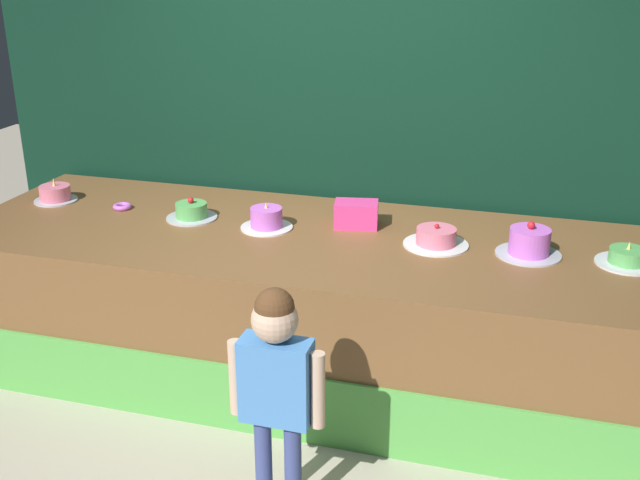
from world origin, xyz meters
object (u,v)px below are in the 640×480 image
object	(u,v)px
cake_left	(191,212)
cake_center_left	(266,219)
child_figure	(276,374)
cake_far_left	(55,194)
donut	(122,206)
cake_far_right	(627,258)
pink_box	(356,214)
cake_center_right	(436,238)
cake_right	(529,243)

from	to	relation	value
cake_left	cake_center_left	bearing A→B (deg)	-4.01
child_figure	cake_center_left	bearing A→B (deg)	111.32
cake_far_left	donut	bearing A→B (deg)	-2.66
donut	cake_center_left	world-z (taller)	cake_center_left
cake_left	cake_far_right	size ratio (longest dim) A/B	0.96
donut	cake_far_left	bearing A→B (deg)	177.34
cake_far_left	cake_center_left	distance (m)	1.48
pink_box	cake_center_left	bearing A→B (deg)	-160.26
cake_center_left	cake_left	bearing A→B (deg)	175.99
cake_left	cake_center_left	distance (m)	0.49
cake_center_right	cake_right	distance (m)	0.49
cake_far_left	cake_right	world-z (taller)	cake_right
donut	cake_right	bearing A→B (deg)	-1.75
pink_box	donut	distance (m)	1.48
pink_box	cake_right	xyz separation A→B (m)	(0.99, -0.18, -0.01)
cake_center_left	cake_far_right	size ratio (longest dim) A/B	0.96
cake_far_right	cake_center_right	bearing A→B (deg)	-179.46
pink_box	cake_left	bearing A→B (deg)	-171.79
pink_box	cake_left	size ratio (longest dim) A/B	0.82
child_figure	cake_right	distance (m)	1.62
child_figure	cake_center_right	size ratio (longest dim) A/B	3.11
cake_center_left	cake_center_right	xyz separation A→B (m)	(0.99, 0.00, -0.01)
cake_left	cake_far_right	xyz separation A→B (m)	(2.46, -0.02, -0.01)
cake_center_right	cake_far_right	world-z (taller)	same
cake_center_right	cake_right	size ratio (longest dim) A/B	1.04
cake_right	cake_far_left	bearing A→B (deg)	178.10
cake_far_left	cake_center_left	world-z (taller)	cake_center_left
child_figure	cake_far_right	bearing A→B (deg)	41.13
donut	child_figure	bearing A→B (deg)	-42.31
child_figure	cake_center_left	distance (m)	1.38
cake_left	cake_center_right	xyz separation A→B (m)	(1.48, -0.03, 0.00)
child_figure	cake_far_right	distance (m)	1.96
cake_far_right	donut	bearing A→B (deg)	178.77
pink_box	donut	world-z (taller)	pink_box
cake_left	cake_center_left	size ratio (longest dim) A/B	1.01
cake_center_left	cake_far_right	bearing A→B (deg)	0.34
donut	cake_left	size ratio (longest dim) A/B	0.38
cake_far_left	cake_right	distance (m)	2.96
cake_far_left	cake_far_right	distance (m)	3.45
pink_box	donut	bearing A→B (deg)	-176.06
child_figure	donut	distance (m)	2.01
pink_box	cake_far_right	world-z (taller)	pink_box
cake_left	cake_center_left	world-z (taller)	cake_center_left
pink_box	cake_center_left	distance (m)	0.52
cake_far_left	pink_box	bearing A→B (deg)	2.29
child_figure	cake_center_left	size ratio (longest dim) A/B	3.66
cake_far_left	cake_far_right	xyz separation A→B (m)	(3.45, -0.09, -0.01)
cake_center_left	cake_right	world-z (taller)	cake_right
donut	cake_center_left	size ratio (longest dim) A/B	0.38
donut	cake_center_right	distance (m)	1.97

